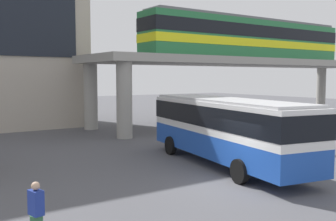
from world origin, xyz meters
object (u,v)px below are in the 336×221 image
at_px(bicycle_orange, 275,122).
at_px(bus_main, 225,124).
at_px(train, 250,39).
at_px(pedestrian_near_building, 36,216).
at_px(bicycle_green, 252,124).
at_px(bicycle_silver, 335,118).

bearing_deg(bicycle_orange, bus_main, -147.66).
distance_m(train, pedestrian_near_building, 31.53).
bearing_deg(bicycle_green, bus_main, -141.51).
bearing_deg(pedestrian_near_building, bicycle_orange, 28.29).
relative_size(bicycle_orange, pedestrian_near_building, 1.08).
bearing_deg(bicycle_silver, bicycle_green, 175.20).
height_order(bus_main, bicycle_orange, bus_main).
bearing_deg(bicycle_orange, train, 72.91).
bearing_deg(bicycle_orange, bicycle_green, 174.98).
xyz_separation_m(bus_main, bicycle_green, (11.25, 8.94, -1.63)).
bearing_deg(bicycle_orange, pedestrian_near_building, -151.71).
distance_m(bicycle_silver, pedestrian_near_building, 34.01).
relative_size(train, bus_main, 2.04).
xyz_separation_m(bus_main, bicycle_orange, (13.78, 8.72, -1.63)).
distance_m(bus_main, bicycle_green, 14.46).
height_order(bus_main, bicycle_green, bus_main).
xyz_separation_m(bicycle_orange, bicycle_silver, (7.76, -0.64, 0.00)).
xyz_separation_m(bus_main, pedestrian_near_building, (-10.18, -4.17, -1.22)).
distance_m(bicycle_orange, bicycle_silver, 7.79).
xyz_separation_m(train, bicycle_silver, (6.39, -5.11, -7.53)).
distance_m(bicycle_green, bicycle_orange, 2.54).
xyz_separation_m(train, pedestrian_near_building, (-25.33, -17.37, -7.12)).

